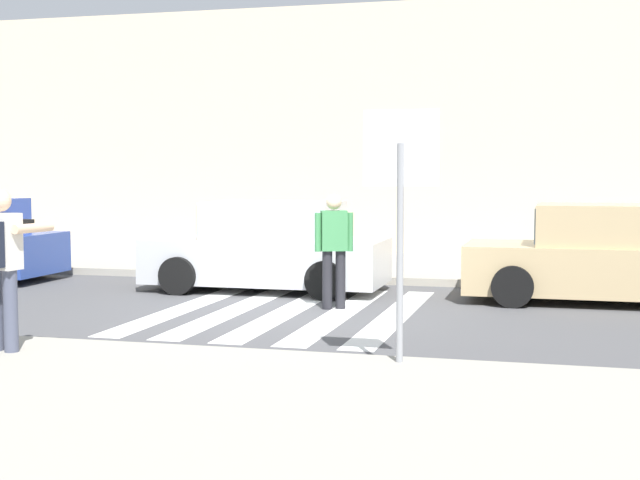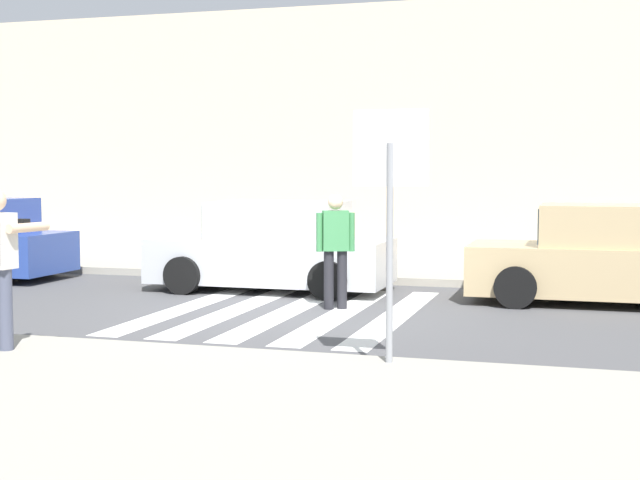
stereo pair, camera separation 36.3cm
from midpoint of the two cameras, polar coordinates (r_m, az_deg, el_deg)
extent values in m
plane|color=#4C4C4F|center=(13.00, -1.49, -4.72)|extent=(120.00, 120.00, 0.00)
cube|color=#9E998C|center=(7.47, -16.67, -11.22)|extent=(60.00, 6.00, 0.14)
cube|color=#9E998C|center=(18.74, 4.20, -1.71)|extent=(60.00, 4.80, 0.14)
cube|color=beige|center=(22.97, 6.61, 6.71)|extent=(56.00, 4.00, 6.00)
cube|color=silver|center=(13.75, -7.60, -4.24)|extent=(0.44, 5.20, 0.01)
cube|color=silver|center=(13.45, -4.48, -4.41)|extent=(0.44, 5.20, 0.01)
cube|color=silver|center=(13.19, -1.22, -4.57)|extent=(0.44, 5.20, 0.01)
cube|color=silver|center=(12.97, 2.16, -4.72)|extent=(0.44, 5.20, 0.01)
cube|color=silver|center=(12.80, 5.65, -4.87)|extent=(0.44, 5.20, 0.01)
cylinder|color=gray|center=(8.92, 5.65, -0.88)|extent=(0.07, 0.07, 2.20)
cube|color=white|center=(8.90, 5.72, 5.88)|extent=(0.76, 0.03, 0.76)
cube|color=red|center=(8.92, 5.74, 5.88)|extent=(0.66, 0.02, 0.66)
cylinder|color=#474C60|center=(10.11, -18.51, -4.24)|extent=(0.15, 0.15, 0.88)
cylinder|color=beige|center=(10.09, -17.21, 0.77)|extent=(0.17, 0.59, 0.10)
cube|color=black|center=(10.38, -17.57, 1.02)|extent=(0.15, 0.12, 0.10)
cylinder|color=#232328|center=(13.34, 1.35, -2.58)|extent=(0.15, 0.15, 0.88)
cylinder|color=#232328|center=(13.36, 2.20, -2.57)|extent=(0.15, 0.15, 0.88)
cube|color=#3D844C|center=(13.28, 1.78, 0.60)|extent=(0.44, 0.36, 0.60)
sphere|color=beige|center=(13.26, 1.79, 2.45)|extent=(0.23, 0.23, 0.23)
cylinder|color=#3D844C|center=(13.25, 0.75, 0.51)|extent=(0.10, 0.10, 0.58)
cylinder|color=#3D844C|center=(13.31, 2.81, 0.52)|extent=(0.10, 0.10, 0.58)
cube|color=slate|center=(17.76, -18.58, 1.49)|extent=(0.10, 1.50, 0.51)
cylinder|color=black|center=(18.44, -16.61, -1.20)|extent=(0.64, 0.22, 0.64)
cube|color=#B7BABF|center=(15.42, -2.48, -1.30)|extent=(4.10, 1.70, 0.76)
cube|color=#B7BABF|center=(15.32, -1.95, 1.29)|extent=(2.20, 1.56, 0.64)
cube|color=slate|center=(15.69, -5.66, 1.34)|extent=(0.10, 1.50, 0.54)
cube|color=slate|center=(15.04, 1.55, 1.23)|extent=(0.10, 1.50, 0.51)
cylinder|color=black|center=(15.13, -8.09, -2.25)|extent=(0.64, 0.22, 0.64)
cylinder|color=black|center=(16.68, -5.65, -1.61)|extent=(0.64, 0.22, 0.64)
cylinder|color=black|center=(14.26, 1.25, -2.61)|extent=(0.64, 0.22, 0.64)
cylinder|color=black|center=(15.90, 2.87, -1.89)|extent=(0.64, 0.22, 0.64)
cube|color=tan|center=(14.59, 18.35, -1.85)|extent=(4.10, 1.70, 0.76)
cube|color=tan|center=(14.54, 19.00, 0.88)|extent=(2.20, 1.56, 0.64)
cube|color=slate|center=(14.53, 14.79, 0.98)|extent=(0.10, 1.50, 0.54)
cylinder|color=black|center=(13.79, 13.14, -2.97)|extent=(0.64, 0.22, 0.64)
cylinder|color=black|center=(15.47, 13.52, -2.18)|extent=(0.64, 0.22, 0.64)
camera|label=1|loc=(0.18, -89.17, 0.06)|focal=50.00mm
camera|label=2|loc=(0.18, 90.83, -0.06)|focal=50.00mm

